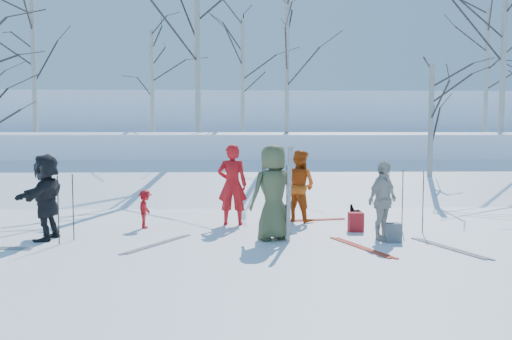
{
  "coord_description": "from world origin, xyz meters",
  "views": [
    {
      "loc": [
        -0.36,
        -10.09,
        2.15
      ],
      "look_at": [
        0.0,
        1.5,
        1.3
      ],
      "focal_mm": 35.0,
      "sensor_mm": 36.0,
      "label": 1
    }
  ],
  "objects_px": {
    "skier_red_seated": "(145,209)",
    "backpack_red": "(356,222)",
    "skier_grey_west": "(46,197)",
    "skier_cream_east": "(383,201)",
    "dog": "(357,214)",
    "backpack_grey": "(393,233)",
    "backpack_dark": "(283,213)",
    "skier_red_north": "(232,185)",
    "skier_redor_behind": "(299,186)",
    "skier_olive_center": "(273,192)"
  },
  "relations": [
    {
      "from": "skier_red_seated",
      "to": "backpack_red",
      "type": "height_order",
      "value": "skier_red_seated"
    },
    {
      "from": "skier_grey_west",
      "to": "skier_red_seated",
      "type": "bearing_deg",
      "value": 127.69
    },
    {
      "from": "skier_cream_east",
      "to": "dog",
      "type": "height_order",
      "value": "skier_cream_east"
    },
    {
      "from": "backpack_red",
      "to": "backpack_grey",
      "type": "xyz_separation_m",
      "value": [
        0.49,
        -1.11,
        -0.02
      ]
    },
    {
      "from": "backpack_dark",
      "to": "skier_red_north",
      "type": "bearing_deg",
      "value": -158.07
    },
    {
      "from": "skier_redor_behind",
      "to": "skier_cream_east",
      "type": "xyz_separation_m",
      "value": [
        1.42,
        -2.25,
        -0.07
      ]
    },
    {
      "from": "skier_red_seated",
      "to": "skier_olive_center",
      "type": "bearing_deg",
      "value": -112.2
    },
    {
      "from": "backpack_red",
      "to": "backpack_grey",
      "type": "distance_m",
      "value": 1.21
    },
    {
      "from": "backpack_grey",
      "to": "skier_red_seated",
      "type": "bearing_deg",
      "value": 162.42
    },
    {
      "from": "skier_red_seated",
      "to": "skier_cream_east",
      "type": "height_order",
      "value": "skier_cream_east"
    },
    {
      "from": "skier_red_seated",
      "to": "backpack_grey",
      "type": "height_order",
      "value": "skier_red_seated"
    },
    {
      "from": "dog",
      "to": "backpack_red",
      "type": "xyz_separation_m",
      "value": [
        -0.26,
        -1.01,
        -0.01
      ]
    },
    {
      "from": "skier_grey_west",
      "to": "backpack_grey",
      "type": "height_order",
      "value": "skier_grey_west"
    },
    {
      "from": "skier_red_north",
      "to": "backpack_grey",
      "type": "relative_size",
      "value": 5.0
    },
    {
      "from": "skier_red_north",
      "to": "skier_cream_east",
      "type": "distance_m",
      "value": 3.54
    },
    {
      "from": "skier_grey_west",
      "to": "backpack_red",
      "type": "height_order",
      "value": "skier_grey_west"
    },
    {
      "from": "skier_redor_behind",
      "to": "skier_red_seated",
      "type": "bearing_deg",
      "value": 54.4
    },
    {
      "from": "skier_grey_west",
      "to": "backpack_grey",
      "type": "distance_m",
      "value": 7.01
    },
    {
      "from": "backpack_grey",
      "to": "backpack_dark",
      "type": "height_order",
      "value": "backpack_dark"
    },
    {
      "from": "skier_red_seated",
      "to": "backpack_dark",
      "type": "distance_m",
      "value": 3.33
    },
    {
      "from": "backpack_red",
      "to": "backpack_dark",
      "type": "relative_size",
      "value": 1.05
    },
    {
      "from": "skier_redor_behind",
      "to": "backpack_red",
      "type": "xyz_separation_m",
      "value": [
        1.09,
        -1.36,
        -0.66
      ]
    },
    {
      "from": "skier_olive_center",
      "to": "skier_red_north",
      "type": "bearing_deg",
      "value": -85.24
    },
    {
      "from": "skier_grey_west",
      "to": "dog",
      "type": "xyz_separation_m",
      "value": [
        6.72,
        1.63,
        -0.65
      ]
    },
    {
      "from": "skier_redor_behind",
      "to": "skier_grey_west",
      "type": "relative_size",
      "value": 1.0
    },
    {
      "from": "dog",
      "to": "backpack_red",
      "type": "relative_size",
      "value": 1.24
    },
    {
      "from": "skier_olive_center",
      "to": "skier_redor_behind",
      "type": "xyz_separation_m",
      "value": [
        0.79,
        2.15,
        -0.09
      ]
    },
    {
      "from": "backpack_red",
      "to": "skier_olive_center",
      "type": "bearing_deg",
      "value": -157.2
    },
    {
      "from": "skier_redor_behind",
      "to": "dog",
      "type": "distance_m",
      "value": 1.54
    },
    {
      "from": "skier_cream_east",
      "to": "dog",
      "type": "bearing_deg",
      "value": 49.22
    },
    {
      "from": "skier_grey_west",
      "to": "backpack_dark",
      "type": "xyz_separation_m",
      "value": [
        4.97,
        2.01,
        -0.67
      ]
    },
    {
      "from": "skier_redor_behind",
      "to": "skier_grey_west",
      "type": "distance_m",
      "value": 5.73
    },
    {
      "from": "backpack_dark",
      "to": "backpack_red",
      "type": "bearing_deg",
      "value": -43.11
    },
    {
      "from": "skier_red_north",
      "to": "backpack_dark",
      "type": "height_order",
      "value": "skier_red_north"
    },
    {
      "from": "skier_cream_east",
      "to": "skier_red_seated",
      "type": "bearing_deg",
      "value": 121.21
    },
    {
      "from": "skier_grey_west",
      "to": "dog",
      "type": "bearing_deg",
      "value": 108.25
    },
    {
      "from": "skier_olive_center",
      "to": "backpack_dark",
      "type": "height_order",
      "value": "skier_olive_center"
    },
    {
      "from": "skier_grey_west",
      "to": "backpack_red",
      "type": "bearing_deg",
      "value": 100.06
    },
    {
      "from": "skier_red_seated",
      "to": "skier_cream_east",
      "type": "distance_m",
      "value": 5.24
    },
    {
      "from": "skier_red_seated",
      "to": "skier_grey_west",
      "type": "xyz_separation_m",
      "value": [
        -1.77,
        -1.15,
        0.43
      ]
    },
    {
      "from": "skier_redor_behind",
      "to": "backpack_grey",
      "type": "bearing_deg",
      "value": 163.99
    },
    {
      "from": "skier_redor_behind",
      "to": "skier_grey_west",
      "type": "xyz_separation_m",
      "value": [
        -5.38,
        -1.98,
        -0.0
      ]
    },
    {
      "from": "skier_grey_west",
      "to": "backpack_red",
      "type": "distance_m",
      "value": 6.53
    },
    {
      "from": "skier_red_north",
      "to": "dog",
      "type": "distance_m",
      "value": 3.07
    },
    {
      "from": "skier_olive_center",
      "to": "skier_redor_behind",
      "type": "bearing_deg",
      "value": -132.09
    },
    {
      "from": "skier_red_north",
      "to": "backpack_dark",
      "type": "distance_m",
      "value": 1.52
    },
    {
      "from": "skier_red_north",
      "to": "backpack_red",
      "type": "bearing_deg",
      "value": 166.08
    },
    {
      "from": "skier_redor_behind",
      "to": "backpack_dark",
      "type": "distance_m",
      "value": 0.79
    },
    {
      "from": "skier_grey_west",
      "to": "backpack_dark",
      "type": "bearing_deg",
      "value": 116.68
    },
    {
      "from": "skier_red_seated",
      "to": "backpack_grey",
      "type": "relative_size",
      "value": 2.3
    }
  ]
}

